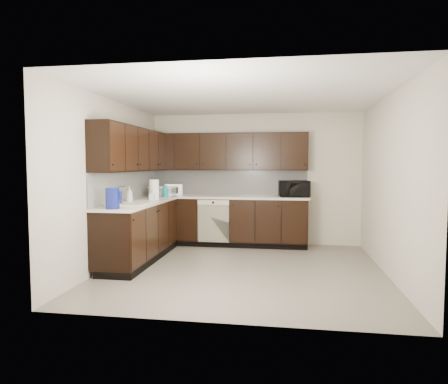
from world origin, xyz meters
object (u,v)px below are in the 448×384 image
Objects in this scene: storage_bin at (163,192)px; blue_pitcher at (113,198)px; toaster_oven at (173,189)px; sink at (132,208)px; microwave at (294,189)px.

blue_pitcher is (-0.05, -2.04, 0.05)m from storage_bin.
blue_pitcher reaches higher than toaster_oven.
sink reaches higher than storage_bin.
microwave is 3.38m from blue_pitcher.
sink is 2.91× the size of blue_pitcher.
toaster_oven is at bearing 86.25° from sink.
microwave is at bearing 34.28° from sink.
microwave is 2.32m from toaster_oven.
microwave reaches higher than toaster_oven.
blue_pitcher is (0.00, -0.69, 0.20)m from sink.
blue_pitcher is at bearing -144.65° from microwave.
toaster_oven is 1.19× the size of blue_pitcher.
storage_bin is at bearing 178.63° from microwave.
toaster_oven is at bearing 80.97° from storage_bin.
microwave is 1.89× the size of blue_pitcher.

